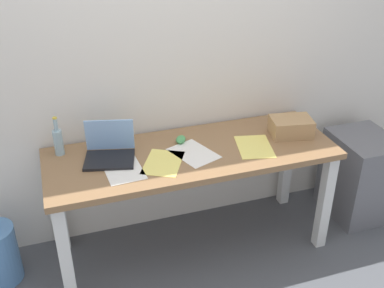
{
  "coord_description": "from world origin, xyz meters",
  "views": [
    {
      "loc": [
        -0.78,
        -2.37,
        2.19
      ],
      "look_at": [
        0.0,
        0.0,
        0.8
      ],
      "focal_mm": 43.56,
      "sensor_mm": 36.0,
      "label": 1
    }
  ],
  "objects_px": {
    "beer_bottle": "(58,141)",
    "filing_cabinet": "(359,175)",
    "laptop_left": "(110,151)",
    "computer_mouse": "(181,139)",
    "desk": "(192,166)",
    "cardboard_box": "(291,127)"
  },
  "relations": [
    {
      "from": "desk",
      "to": "cardboard_box",
      "type": "relative_size",
      "value": 6.83
    },
    {
      "from": "desk",
      "to": "beer_bottle",
      "type": "xyz_separation_m",
      "value": [
        -0.78,
        0.22,
        0.2
      ]
    },
    {
      "from": "desk",
      "to": "computer_mouse",
      "type": "relative_size",
      "value": 17.99
    },
    {
      "from": "beer_bottle",
      "to": "cardboard_box",
      "type": "distance_m",
      "value": 1.48
    },
    {
      "from": "cardboard_box",
      "to": "beer_bottle",
      "type": "bearing_deg",
      "value": 171.91
    },
    {
      "from": "desk",
      "to": "computer_mouse",
      "type": "height_order",
      "value": "computer_mouse"
    },
    {
      "from": "desk",
      "to": "cardboard_box",
      "type": "distance_m",
      "value": 0.7
    },
    {
      "from": "laptop_left",
      "to": "cardboard_box",
      "type": "height_order",
      "value": "laptop_left"
    },
    {
      "from": "computer_mouse",
      "to": "filing_cabinet",
      "type": "relative_size",
      "value": 0.16
    },
    {
      "from": "laptop_left",
      "to": "cardboard_box",
      "type": "distance_m",
      "value": 1.18
    },
    {
      "from": "beer_bottle",
      "to": "filing_cabinet",
      "type": "xyz_separation_m",
      "value": [
        2.08,
        -0.22,
        -0.53
      ]
    },
    {
      "from": "computer_mouse",
      "to": "cardboard_box",
      "type": "relative_size",
      "value": 0.38
    },
    {
      "from": "laptop_left",
      "to": "beer_bottle",
      "type": "height_order",
      "value": "beer_bottle"
    },
    {
      "from": "laptop_left",
      "to": "computer_mouse",
      "type": "height_order",
      "value": "laptop_left"
    },
    {
      "from": "desk",
      "to": "laptop_left",
      "type": "bearing_deg",
      "value": 171.48
    },
    {
      "from": "laptop_left",
      "to": "filing_cabinet",
      "type": "xyz_separation_m",
      "value": [
        1.79,
        -0.08,
        -0.48
      ]
    },
    {
      "from": "beer_bottle",
      "to": "computer_mouse",
      "type": "height_order",
      "value": "beer_bottle"
    },
    {
      "from": "beer_bottle",
      "to": "cardboard_box",
      "type": "height_order",
      "value": "beer_bottle"
    },
    {
      "from": "laptop_left",
      "to": "computer_mouse",
      "type": "xyz_separation_m",
      "value": [
        0.46,
        0.06,
        -0.03
      ]
    },
    {
      "from": "beer_bottle",
      "to": "laptop_left",
      "type": "bearing_deg",
      "value": -26.69
    },
    {
      "from": "desk",
      "to": "filing_cabinet",
      "type": "relative_size",
      "value": 2.84
    },
    {
      "from": "computer_mouse",
      "to": "filing_cabinet",
      "type": "bearing_deg",
      "value": 19.7
    }
  ]
}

